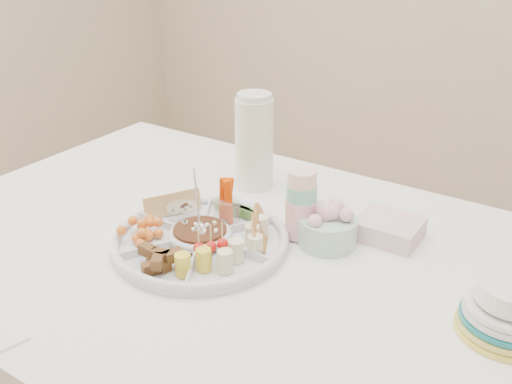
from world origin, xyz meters
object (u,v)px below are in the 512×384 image
Objects in this scene: party_tray at (200,238)px; thermos at (254,140)px; dining_table at (235,377)px; plate_stack at (509,307)px.

party_tray is 0.35m from thermos.
plate_stack reaches higher than dining_table.
thermos is at bearing 159.29° from plate_stack.
thermos is at bearing 114.68° from dining_table.
party_tray is at bearing -173.98° from plate_stack.
thermos is (-0.13, 0.29, 0.51)m from dining_table.
party_tray is 0.62m from plate_stack.
thermos is (-0.07, 0.33, 0.11)m from party_tray.
party_tray is 2.26× the size of plate_stack.
party_tray reaches higher than dining_table.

